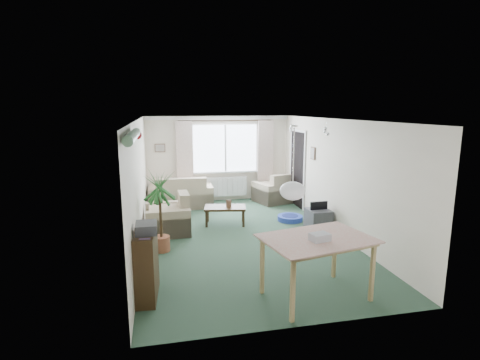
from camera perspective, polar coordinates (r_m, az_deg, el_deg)
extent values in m
plane|color=#284432|center=(7.77, 0.47, -8.77)|extent=(6.50, 6.50, 0.00)
cube|color=white|center=(10.59, -2.26, 4.86)|extent=(1.80, 0.03, 1.30)
cube|color=black|center=(10.45, -2.22, 9.02)|extent=(2.60, 0.03, 0.03)
cube|color=beige|center=(10.38, -8.43, 3.35)|extent=(0.45, 0.08, 2.00)
cube|color=beige|center=(10.77, 3.89, 3.72)|extent=(0.45, 0.08, 2.00)
cube|color=white|center=(10.72, -2.18, -1.02)|extent=(1.20, 0.10, 0.55)
cube|color=black|center=(10.13, 8.77, 1.62)|extent=(0.03, 0.95, 2.00)
sphere|color=white|center=(5.29, 8.03, -1.65)|extent=(0.36, 0.36, 0.36)
cylinder|color=#196626|center=(4.87, -16.03, 6.47)|extent=(1.60, 1.60, 0.12)
sphere|color=silver|center=(8.55, 7.78, 8.16)|extent=(0.20, 0.20, 0.20)
sphere|color=silver|center=(7.56, 13.04, 7.62)|extent=(0.20, 0.20, 0.20)
cube|color=brown|center=(10.43, -12.09, 4.81)|extent=(0.28, 0.03, 0.22)
cube|color=brown|center=(9.14, 11.06, 4.01)|extent=(0.03, 0.24, 0.30)
cube|color=beige|center=(10.15, -9.00, -1.73)|extent=(1.69, 0.93, 0.84)
cube|color=beige|center=(10.57, 5.09, -1.14)|extent=(1.15, 1.12, 0.83)
cube|color=beige|center=(8.11, -11.01, -4.97)|extent=(0.93, 0.98, 0.85)
cube|color=black|center=(8.58, -2.27, -5.41)|extent=(1.00, 0.68, 0.42)
cube|color=brown|center=(8.49, -1.73, -3.56)|extent=(0.12, 0.02, 0.16)
cube|color=black|center=(5.49, -14.03, -12.35)|extent=(0.32, 0.81, 0.97)
cube|color=#303135|center=(5.22, -14.10, -7.10)|extent=(0.28, 0.35, 0.14)
cylinder|color=#1E592F|center=(7.01, -12.03, -4.75)|extent=(0.71, 0.71, 1.51)
cube|color=#9A6D53|center=(5.45, 11.52, -13.06)|extent=(1.53, 1.18, 0.85)
cube|color=silver|center=(5.17, 12.05, -8.61)|extent=(0.28, 0.23, 0.12)
cube|color=#3F3E44|center=(8.33, 11.84, -5.97)|extent=(0.48, 0.53, 0.47)
cylinder|color=navy|center=(8.96, 7.63, -5.77)|extent=(0.63, 0.63, 0.12)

